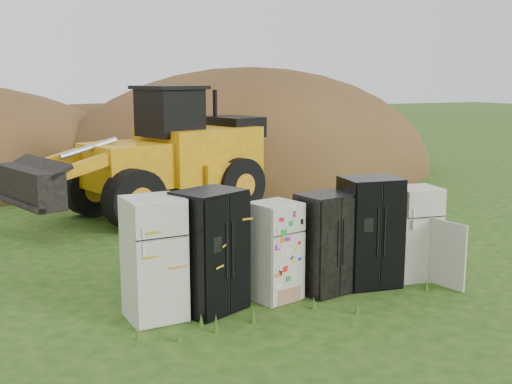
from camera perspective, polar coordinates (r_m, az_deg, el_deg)
ground at (r=10.91m, az=3.88°, el=-9.12°), size 120.00×120.00×0.00m
fridge_leftmost at (r=9.76m, az=-9.05°, el=-5.85°), size 0.87×0.84×1.87m
fridge_black_side at (r=9.98m, az=-4.14°, el=-5.25°), size 1.23×1.12×1.91m
fridge_sticker at (r=10.50m, az=1.67°, el=-5.26°), size 0.87×0.83×1.62m
fridge_dark_mid at (r=10.88m, az=6.17°, el=-4.56°), size 0.98×0.86×1.69m
fridge_black_right at (r=11.33m, az=10.06°, el=-3.50°), size 1.05×0.91×1.90m
fridge_open_door at (r=11.91m, az=13.95°, el=-3.54°), size 0.85×0.80×1.67m
wheel_loader at (r=16.67m, az=-10.01°, el=3.47°), size 7.49×4.79×3.37m
dirt_mound_right at (r=23.95m, az=-0.49°, el=1.62°), size 14.43×10.58×7.87m
dirt_mound_back at (r=27.43m, az=-13.08°, el=2.46°), size 16.09×10.73×5.01m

